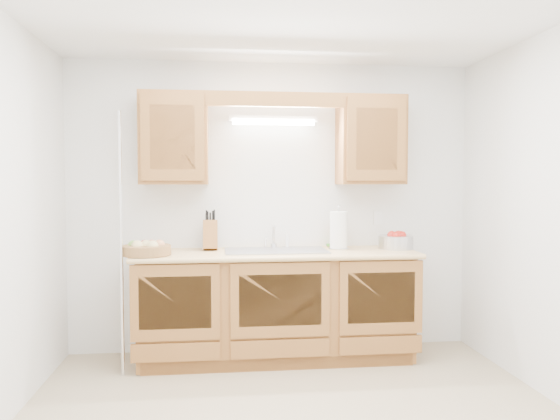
{
  "coord_description": "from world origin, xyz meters",
  "views": [
    {
      "loc": [
        -0.47,
        -3.25,
        1.47
      ],
      "look_at": [
        -0.01,
        0.85,
        1.26
      ],
      "focal_mm": 35.0,
      "sensor_mm": 36.0,
      "label": 1
    }
  ],
  "objects": [
    {
      "name": "base_cabinets",
      "position": [
        0.0,
        1.2,
        0.44
      ],
      "size": [
        2.2,
        0.6,
        0.86
      ],
      "primitive_type": "cube",
      "color": "brown",
      "rests_on": "ground"
    },
    {
      "name": "outlet_plate",
      "position": [
        0.95,
        1.49,
        1.15
      ],
      "size": [
        0.08,
        0.01,
        0.12
      ],
      "primitive_type": "cube",
      "color": "white",
      "rests_on": "room"
    },
    {
      "name": "orange_canister",
      "position": [
        0.54,
        1.39,
        1.01
      ],
      "size": [
        0.09,
        0.09,
        0.21
      ],
      "rotation": [
        0.0,
        0.0,
        0.29
      ],
      "color": "#E4550C",
      "rests_on": "countertop"
    },
    {
      "name": "upper_cabinet_right",
      "position": [
        0.83,
        1.33,
        1.83
      ],
      "size": [
        0.55,
        0.33,
        0.75
      ],
      "primitive_type": "cube",
      "color": "brown",
      "rests_on": "room"
    },
    {
      "name": "countertop",
      "position": [
        0.0,
        1.19,
        0.88
      ],
      "size": [
        2.3,
        0.63,
        0.04
      ],
      "primitive_type": "cube",
      "color": "tan",
      "rests_on": "base_cabinets"
    },
    {
      "name": "knife_block",
      "position": [
        -0.54,
        1.35,
        1.03
      ],
      "size": [
        0.12,
        0.2,
        0.35
      ],
      "rotation": [
        0.0,
        0.0,
        -0.01
      ],
      "color": "brown",
      "rests_on": "countertop"
    },
    {
      "name": "apple_bowl",
      "position": [
        1.03,
        1.24,
        0.97
      ],
      "size": [
        0.39,
        0.39,
        0.15
      ],
      "rotation": [
        0.0,
        0.0,
        -0.42
      ],
      "color": "silver",
      "rests_on": "countertop"
    },
    {
      "name": "wire_shelf_pole",
      "position": [
        -1.2,
        0.94,
        1.0
      ],
      "size": [
        0.03,
        0.03,
        2.0
      ],
      "primitive_type": "cylinder",
      "color": "silver",
      "rests_on": "ground"
    },
    {
      "name": "paper_towel",
      "position": [
        0.54,
        1.26,
        1.06
      ],
      "size": [
        0.19,
        0.19,
        0.38
      ],
      "rotation": [
        0.0,
        0.0,
        -0.3
      ],
      "color": "silver",
      "rests_on": "countertop"
    },
    {
      "name": "fluorescent_fixture",
      "position": [
        0.0,
        1.42,
        2.0
      ],
      "size": [
        0.76,
        0.08,
        0.08
      ],
      "color": "white",
      "rests_on": "room"
    },
    {
      "name": "fruit_basket",
      "position": [
        -1.03,
        1.06,
        0.95
      ],
      "size": [
        0.45,
        0.45,
        0.12
      ],
      "rotation": [
        0.0,
        0.0,
        0.23
      ],
      "color": "#98673D",
      "rests_on": "countertop"
    },
    {
      "name": "soap_bottle",
      "position": [
        -0.54,
        1.42,
        0.98
      ],
      "size": [
        0.09,
        0.09,
        0.17
      ],
      "primitive_type": "imported",
      "rotation": [
        0.0,
        0.0,
        -0.15
      ],
      "color": "blue",
      "rests_on": "countertop"
    },
    {
      "name": "room",
      "position": [
        0.0,
        0.0,
        1.25
      ],
      "size": [
        3.52,
        3.5,
        2.5
      ],
      "color": "tan",
      "rests_on": "ground"
    },
    {
      "name": "valance",
      "position": [
        0.0,
        1.19,
        2.14
      ],
      "size": [
        2.2,
        0.05,
        0.12
      ],
      "primitive_type": "cube",
      "color": "brown",
      "rests_on": "room"
    },
    {
      "name": "sink",
      "position": [
        0.0,
        1.21,
        0.83
      ],
      "size": [
        0.84,
        0.46,
        0.36
      ],
      "color": "#9E9EA3",
      "rests_on": "countertop"
    },
    {
      "name": "sponge",
      "position": [
        0.54,
        1.44,
        0.91
      ],
      "size": [
        0.13,
        0.08,
        0.03
      ],
      "rotation": [
        0.0,
        0.0,
        -0.04
      ],
      "color": "#CC333F",
      "rests_on": "countertop"
    },
    {
      "name": "upper_cabinet_left",
      "position": [
        -0.83,
        1.33,
        1.83
      ],
      "size": [
        0.55,
        0.33,
        0.75
      ],
      "primitive_type": "cube",
      "color": "brown",
      "rests_on": "room"
    }
  ]
}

